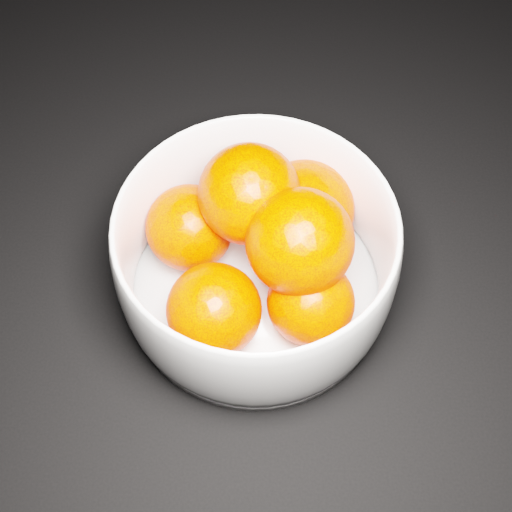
{
  "coord_description": "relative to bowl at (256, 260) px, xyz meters",
  "views": [
    {
      "loc": [
        -0.18,
        -0.1,
        0.51
      ],
      "look_at": [
        -0.18,
        0.18,
        0.06
      ],
      "focal_mm": 50.0,
      "sensor_mm": 36.0,
      "label": 1
    }
  ],
  "objects": [
    {
      "name": "bowl",
      "position": [
        0.0,
        0.0,
        0.0
      ],
      "size": [
        0.21,
        0.21,
        0.1
      ],
      "rotation": [
        0.0,
        0.0,
        -0.43
      ],
      "color": "silver",
      "rests_on": "ground"
    },
    {
      "name": "orange_pile",
      "position": [
        0.01,
        0.01,
        0.01
      ],
      "size": [
        0.16,
        0.17,
        0.12
      ],
      "color": "#FF2F00",
      "rests_on": "bowl"
    }
  ]
}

